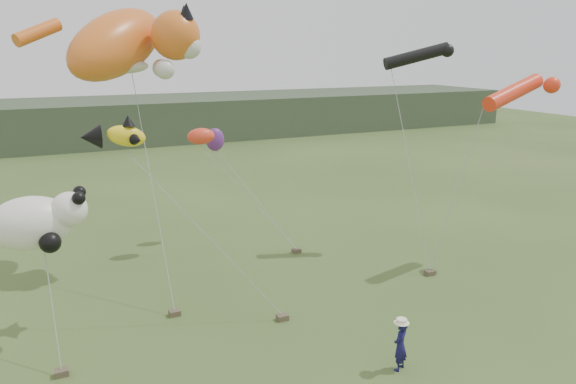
# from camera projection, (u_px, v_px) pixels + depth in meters

# --- Properties ---
(ground) EXTENTS (120.00, 120.00, 0.00)m
(ground) POSITION_uv_depth(u_px,v_px,m) (327.00, 366.00, 16.11)
(ground) COLOR #385123
(ground) RESTS_ON ground
(headland) EXTENTS (90.00, 13.00, 4.00)m
(headland) POSITION_uv_depth(u_px,v_px,m) (73.00, 123.00, 53.62)
(headland) COLOR #2D3D28
(headland) RESTS_ON ground
(festival_attendant) EXTENTS (0.64, 0.57, 1.48)m
(festival_attendant) POSITION_uv_depth(u_px,v_px,m) (400.00, 346.00, 15.77)
(festival_attendant) COLOR #131243
(festival_attendant) RESTS_ON ground
(sandbag_anchors) EXTENTS (14.30, 6.31, 0.19)m
(sandbag_anchors) POSITION_uv_depth(u_px,v_px,m) (264.00, 299.00, 20.25)
(sandbag_anchors) COLOR brown
(sandbag_anchors) RESTS_ON ground
(cat_kite) EXTENTS (6.72, 5.35, 3.91)m
(cat_kite) POSITION_uv_depth(u_px,v_px,m) (129.00, 43.00, 21.59)
(cat_kite) COLOR orange
(cat_kite) RESTS_ON ground
(fish_kite) EXTENTS (2.02, 1.36, 1.11)m
(fish_kite) POSITION_uv_depth(u_px,v_px,m) (113.00, 136.00, 17.60)
(fish_kite) COLOR yellow
(fish_kite) RESTS_ON ground
(tube_kites) EXTENTS (5.49, 5.01, 2.67)m
(tube_kites) POSITION_uv_depth(u_px,v_px,m) (480.00, 76.00, 23.15)
(tube_kites) COLOR black
(tube_kites) RESTS_ON ground
(panda_kite) EXTENTS (2.80, 1.81, 1.74)m
(panda_kite) POSITION_uv_depth(u_px,v_px,m) (37.00, 221.00, 16.41)
(panda_kite) COLOR white
(panda_kite) RESTS_ON ground
(misc_kites) EXTENTS (2.08, 1.96, 1.30)m
(misc_kites) POSITION_uv_depth(u_px,v_px,m) (208.00, 138.00, 25.02)
(misc_kites) COLOR #F13D24
(misc_kites) RESTS_ON ground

